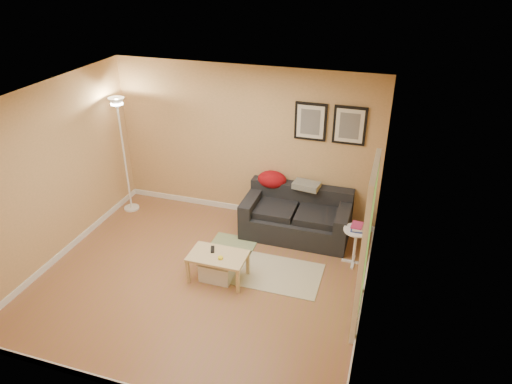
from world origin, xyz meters
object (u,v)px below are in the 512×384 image
sofa (296,214)px  side_table (355,246)px  storage_bin (217,270)px  floor_lamp (125,159)px  book_stack (358,227)px  coffee_table (218,267)px

sofa → side_table: size_ratio=2.90×
side_table → storage_bin: bearing=-152.1°
side_table → floor_lamp: floor_lamp is taller
storage_bin → side_table: size_ratio=0.79×
storage_bin → floor_lamp: bearing=147.9°
book_stack → floor_lamp: size_ratio=0.11×
coffee_table → side_table: bearing=34.4°
book_stack → coffee_table: bearing=-170.9°
sofa → side_table: bearing=-26.9°
coffee_table → side_table: 2.02m
storage_bin → sofa: bearing=61.3°
coffee_table → storage_bin: coffee_table is taller
storage_bin → side_table: bearing=27.9°
coffee_table → floor_lamp: bearing=154.7°
side_table → book_stack: bearing=76.3°
sofa → coffee_table: bearing=-118.3°
sofa → storage_bin: 1.68m
storage_bin → book_stack: bearing=28.4°
coffee_table → storage_bin: bearing=-146.1°
sofa → book_stack: sofa is taller
sofa → floor_lamp: (-3.02, -0.07, 0.60)m
floor_lamp → book_stack: bearing=-5.9°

